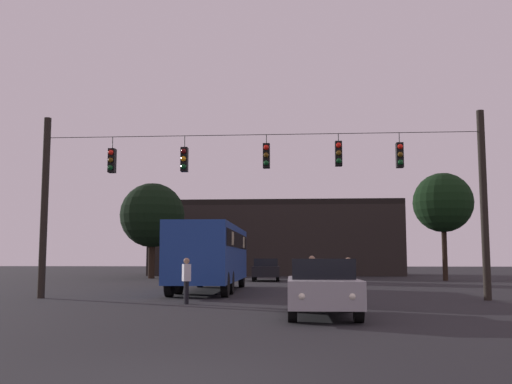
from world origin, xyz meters
name	(u,v)px	position (x,y,z in m)	size (l,w,h in m)	color
ground_plane	(270,287)	(0.00, 24.50, 0.00)	(168.00, 168.00, 0.00)	black
overhead_signal_span	(258,189)	(0.01, 15.17, 4.15)	(17.11, 0.44, 7.09)	black
city_bus	(211,251)	(-2.56, 20.37, 1.87)	(2.70, 11.04, 3.00)	navy
car_near_right	(322,286)	(2.14, 8.60, 0.80)	(1.85, 4.36, 1.52)	#99999E
car_far_left	(266,269)	(-0.73, 33.63, 0.80)	(1.97, 4.40, 1.52)	black
pedestrian_crossing_left	(312,276)	(1.99, 13.87, 0.91)	(0.32, 0.41, 1.62)	black
pedestrian_crossing_center	(348,279)	(3.12, 12.14, 0.87)	(0.29, 0.39, 1.56)	black
pedestrian_crossing_right	(186,278)	(-2.26, 12.63, 0.86)	(0.36, 0.42, 1.54)	black
corner_building	(277,239)	(-0.59, 49.07, 3.35)	(22.53, 9.40, 6.70)	black
tree_left_silhouette	(443,203)	(11.57, 34.80, 5.38)	(4.14, 4.14, 7.48)	black
tree_behind_building	(152,215)	(-9.82, 38.09, 4.85)	(4.99, 4.99, 7.36)	black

